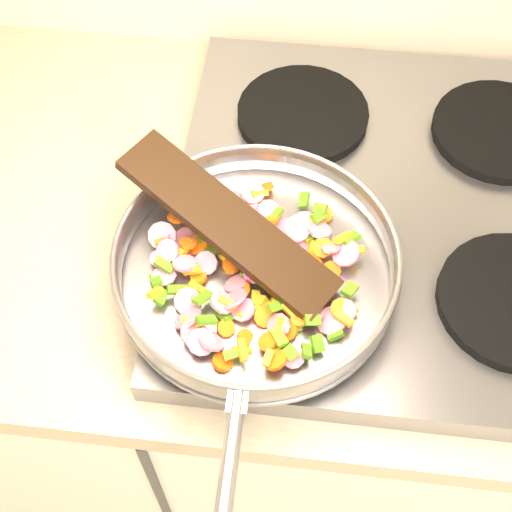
# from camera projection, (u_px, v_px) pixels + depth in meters

# --- Properties ---
(cooktop) EXTENTS (0.60, 0.60, 0.04)m
(cooktop) POSITION_uv_depth(u_px,v_px,m) (396.00, 212.00, 0.97)
(cooktop) COLOR #939399
(cooktop) RESTS_ON counter_top
(grate_fl) EXTENTS (0.19, 0.19, 0.02)m
(grate_fl) POSITION_uv_depth(u_px,v_px,m) (284.00, 278.00, 0.88)
(grate_fl) COLOR black
(grate_fl) RESTS_ON cooktop
(grate_bl) EXTENTS (0.19, 0.19, 0.02)m
(grate_bl) POSITION_uv_depth(u_px,v_px,m) (303.00, 114.00, 1.03)
(grate_bl) COLOR black
(grate_bl) RESTS_ON cooktop
(grate_br) EXTENTS (0.19, 0.19, 0.02)m
(grate_br) POSITION_uv_depth(u_px,v_px,m) (499.00, 131.00, 1.01)
(grate_br) COLOR black
(grate_br) RESTS_ON cooktop
(saute_pan) EXTENTS (0.37, 0.55, 0.05)m
(saute_pan) POSITION_uv_depth(u_px,v_px,m) (256.00, 265.00, 0.84)
(saute_pan) COLOR #9E9EA5
(saute_pan) RESTS_ON grate_fl
(vegetable_heap) EXTENTS (0.27, 0.28, 0.05)m
(vegetable_heap) POSITION_uv_depth(u_px,v_px,m) (255.00, 267.00, 0.85)
(vegetable_heap) COLOR gold
(vegetable_heap) RESTS_ON saute_pan
(wooden_spatula) EXTENTS (0.29, 0.21, 0.08)m
(wooden_spatula) POSITION_uv_depth(u_px,v_px,m) (228.00, 224.00, 0.84)
(wooden_spatula) COLOR black
(wooden_spatula) RESTS_ON saute_pan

